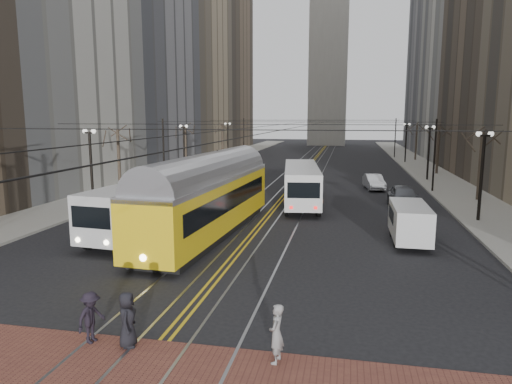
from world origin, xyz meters
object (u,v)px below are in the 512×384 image
at_px(sedan_silver, 374,182).
at_px(pedestrian_b, 276,334).
at_px(transit_bus, 155,205).
at_px(pedestrian_d, 91,317).
at_px(rear_bus, 301,185).
at_px(cargo_van, 409,224).
at_px(pedestrian_a, 127,319).
at_px(streetcar, 209,204).
at_px(sedan_grey, 403,197).

bearing_deg(sedan_silver, pedestrian_b, -106.16).
xyz_separation_m(transit_bus, pedestrian_d, (3.93, -13.58, -0.70)).
relative_size(rear_bus, cargo_van, 2.42).
distance_m(rear_bus, cargo_van, 12.20).
bearing_deg(pedestrian_a, streetcar, -8.20).
bearing_deg(streetcar, transit_bus, 176.69).
relative_size(transit_bus, pedestrian_d, 7.62).
distance_m(sedan_grey, sedan_silver, 9.02).
bearing_deg(sedan_grey, sedan_silver, 99.38).
relative_size(rear_bus, sedan_grey, 2.30).
bearing_deg(cargo_van, pedestrian_d, -128.61).
relative_size(sedan_grey, sedan_silver, 1.18).
height_order(pedestrian_b, pedestrian_d, pedestrian_b).
height_order(streetcar, pedestrian_d, streetcar).
distance_m(streetcar, pedestrian_a, 13.27).
distance_m(cargo_van, pedestrian_b, 14.46).
height_order(cargo_van, pedestrian_a, cargo_van).
bearing_deg(transit_bus, cargo_van, 5.22).
height_order(transit_bus, pedestrian_b, transit_bus).
bearing_deg(streetcar, pedestrian_b, -61.76).
distance_m(sedan_silver, pedestrian_d, 33.83).
xyz_separation_m(sedan_silver, pedestrian_d, (-9.87, -32.36, 0.10)).
xyz_separation_m(cargo_van, sedan_grey, (0.80, 10.02, -0.20)).
xyz_separation_m(streetcar, sedan_silver, (10.27, 19.22, -1.11)).
bearing_deg(pedestrian_b, rear_bus, -168.46).
distance_m(transit_bus, streetcar, 3.57).
height_order(streetcar, cargo_van, streetcar).
height_order(sedan_grey, sedan_silver, sedan_grey).
bearing_deg(rear_bus, pedestrian_d, -106.67).
bearing_deg(pedestrian_b, pedestrian_d, -82.98).
relative_size(transit_bus, sedan_silver, 2.84).
distance_m(streetcar, pedestrian_b, 14.52).
distance_m(transit_bus, pedestrian_b, 16.64).
height_order(rear_bus, pedestrian_a, rear_bus).
relative_size(streetcar, pedestrian_b, 9.14).
bearing_deg(rear_bus, pedestrian_a, -103.85).
bearing_deg(pedestrian_d, pedestrian_b, -76.75).
relative_size(rear_bus, pedestrian_a, 6.90).
bearing_deg(pedestrian_b, cargo_van, 166.52).
relative_size(streetcar, pedestrian_a, 9.23).
xyz_separation_m(cargo_van, sedan_silver, (-0.90, 18.88, -0.35)).
distance_m(sedan_grey, pedestrian_d, 26.19).
bearing_deg(rear_bus, sedan_grey, -7.63).
height_order(sedan_silver, pedestrian_b, pedestrian_b).
bearing_deg(cargo_van, rear_bus, 124.32).
xyz_separation_m(transit_bus, pedestrian_b, (9.55, -13.61, -0.65)).
xyz_separation_m(pedestrian_a, pedestrian_d, (-1.18, 0.00, -0.04)).
bearing_deg(pedestrian_b, sedan_silver, 179.88).
relative_size(transit_bus, sedan_grey, 2.41).
distance_m(streetcar, sedan_silver, 21.82).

